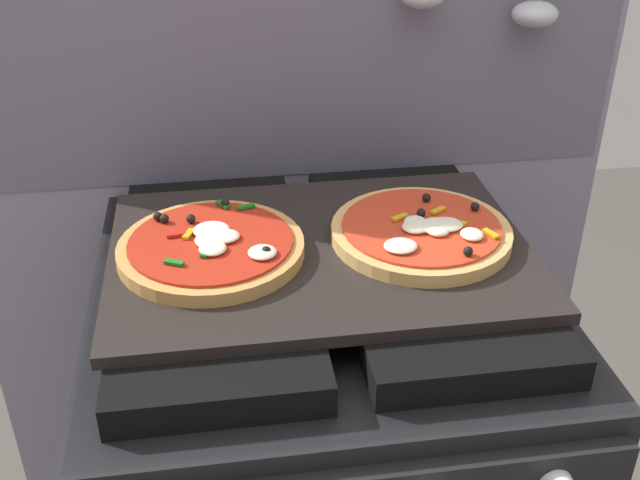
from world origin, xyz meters
The scene contains 4 objects.
kitchen_backsplash centered at (0.00, 0.33, 0.79)m, with size 1.10×0.09×1.55m.
baking_tray centered at (0.00, 0.00, 0.91)m, with size 0.54×0.38×0.02m, color black.
pizza_left centered at (-0.14, 0.00, 0.93)m, with size 0.24×0.24×0.03m.
pizza_right centered at (0.13, -0.01, 0.93)m, with size 0.24×0.24×0.03m.
Camera 1 is at (-0.13, -0.84, 1.42)m, focal length 42.69 mm.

